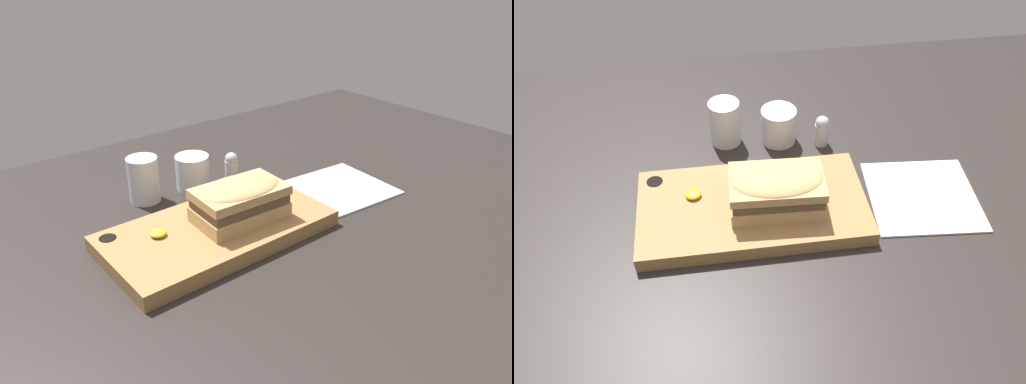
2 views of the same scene
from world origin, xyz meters
The scene contains 8 objects.
dining_table centered at (0.00, 0.00, 1.00)cm, with size 178.89×120.06×2.00cm.
serving_board centered at (-2.40, 5.52, 3.40)cm, with size 39.23×20.48×2.86cm.
sandwich centered at (1.70, 4.25, 8.64)cm, with size 16.06×10.33×7.15cm.
mustard_dollop centered at (-12.28, 8.19, 5.34)cm, with size 2.72×2.72×1.09cm.
water_glass centered at (-5.35, 26.12, 5.98)cm, with size 6.11×6.11×9.15cm.
wine_glass centered at (5.22, 25.02, 5.21)cm, with size 7.02×7.02×7.16cm.
napkin centered at (28.50, 5.06, 2.20)cm, with size 20.56×19.86×0.40cm.
salt_shaker centered at (13.51, 22.61, 5.32)cm, with size 2.87×2.87×6.55cm.
Camera 1 is at (-44.35, -56.55, 47.77)cm, focal length 35.00 mm.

